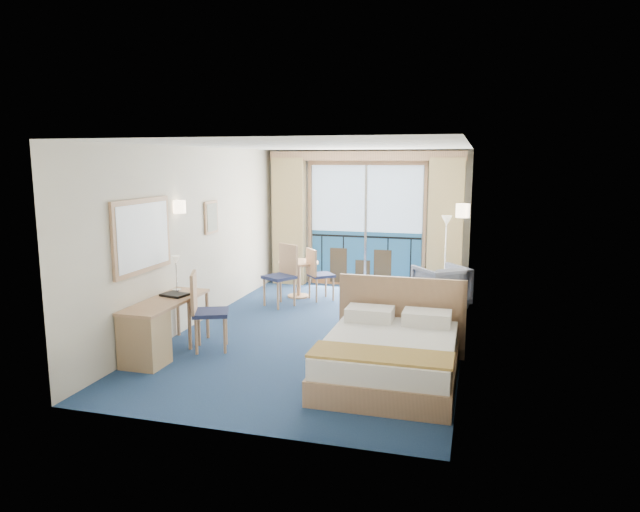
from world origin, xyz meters
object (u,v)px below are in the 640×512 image
Objects in this scene: desk at (149,333)px; table_chair_a at (317,271)px; armchair at (441,286)px; table_chair_b at (283,271)px; nightstand at (446,327)px; floor_lamp at (446,236)px; desk_chair at (204,307)px; round_table at (298,270)px; bed at (390,355)px.

table_chair_a reaches higher than desk.
armchair is 0.74× the size of table_chair_b.
nightstand is 0.34× the size of floor_lamp.
desk_chair reaches higher than nightstand.
armchair is 2.58m from round_table.
armchair is 0.52× the size of desk.
nightstand is 0.55× the size of table_chair_a.
table_chair_a is at bearing -159.60° from floor_lamp.
bed is 3.73m from table_chair_b.
round_table is at bearing 79.32° from desk.
desk is 1.60× the size of table_chair_a.
desk_chair is (-2.88, -3.18, 0.23)m from armchair.
round_table is 0.69× the size of table_chair_b.
table_chair_b reaches higher than desk.
nightstand is at bearing -168.73° from table_chair_a.
nightstand is 3.90m from desk.
table_chair_a is (-1.84, 3.40, 0.24)m from bed.
desk is (-2.96, -0.27, 0.10)m from bed.
desk_chair is (0.42, 0.64, 0.20)m from desk.
armchair is (-0.21, 2.13, 0.10)m from nightstand.
table_chair_b is at bearing -153.74° from floor_lamp.
desk_chair is at bearing 171.68° from bed.
desk is 1.44× the size of desk_chair.
round_table is 0.78× the size of table_chair_a.
desk is at bearing 11.87° from armchair.
bed is at bearing -21.08° from table_chair_b.
floor_lamp is 5.64m from desk.
bed reaches higher than desk.
floor_lamp is at bearing -108.73° from table_chair_a.
table_chair_b reaches higher than round_table.
armchair is at bearing -125.10° from table_chair_a.
floor_lamp is (0.02, 0.67, 0.79)m from armchair.
armchair is 2.74m from table_chair_b.
armchair is 2.19m from table_chair_a.
desk_chair is (-3.09, -1.05, 0.33)m from nightstand.
table_chair_b is at bearing 97.66° from table_chair_a.
table_chair_b is at bearing 78.40° from desk.
round_table is 0.43m from table_chair_a.
bed is at bearing 47.27° from armchair.
nightstand is 2.15m from armchair.
armchair is at bearing 0.11° from round_table.
table_chair_b is at bearing -23.49° from armchair.
desk_chair is 1.42× the size of round_table.
desk is (-3.30, -3.82, 0.03)m from armchair.
round_table is at bearing 114.26° from table_chair_b.
armchair is 0.75× the size of desk_chair.
table_chair_a is 0.89× the size of table_chair_b.
armchair is 4.30m from desk_chair.
nightstand is 0.71× the size of round_table.
floor_lamp is 1.00× the size of desk.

